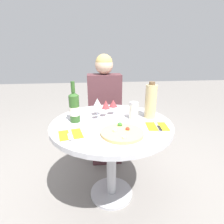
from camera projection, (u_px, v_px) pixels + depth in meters
name	position (u px, v px, depth m)	size (l,w,h in m)	color
ground_plane	(111.00, 193.00, 1.60)	(12.00, 12.00, 0.00)	gray
dining_table	(111.00, 135.00, 1.40)	(0.94, 0.94, 0.71)	#B2B2B7
chair_behind_diner	(105.00, 115.00, 2.22)	(0.38, 0.38, 0.94)	slate
seated_diner	(106.00, 113.00, 2.05)	(0.39, 0.42, 1.20)	#512D33
pizza_large	(122.00, 133.00, 1.16)	(0.29, 0.29, 0.04)	#DBB26B
wine_bottle	(74.00, 107.00, 1.34)	(0.08, 0.08, 0.32)	#2D5623
tall_carafe	(151.00, 101.00, 1.42)	(0.09, 0.09, 0.30)	tan
sugar_shaker	(134.00, 111.00, 1.42)	(0.07, 0.07, 0.14)	silver
wine_glass_center	(106.00, 105.00, 1.44)	(0.07, 0.07, 0.14)	silver
wine_glass_front_left	(98.00, 107.00, 1.39)	(0.07, 0.07, 0.14)	silver
wine_glass_back_left	(97.00, 103.00, 1.48)	(0.08, 0.08, 0.15)	silver
wine_glass_back_right	(113.00, 104.00, 1.49)	(0.07, 0.07, 0.13)	silver
place_setting_left	(71.00, 134.00, 1.16)	(0.18, 0.19, 0.01)	gold
place_setting_right	(157.00, 126.00, 1.28)	(0.17, 0.19, 0.01)	gold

